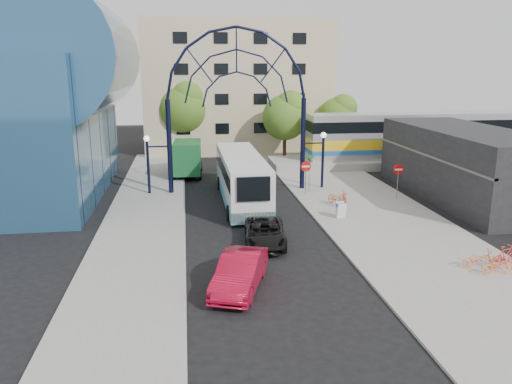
{
  "coord_description": "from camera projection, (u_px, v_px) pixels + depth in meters",
  "views": [
    {
      "loc": [
        -3.8,
        -22.7,
        9.33
      ],
      "look_at": [
        0.27,
        6.0,
        1.97
      ],
      "focal_mm": 35.0,
      "sensor_mm": 36.0,
      "label": 1
    }
  ],
  "objects": [
    {
      "name": "bike_far_b",
      "position": [
        506.0,
        256.0,
        23.5
      ],
      "size": [
        1.76,
        0.97,
        1.02
      ],
      "primitive_type": "imported",
      "rotation": [
        0.0,
        0.0,
        1.88
      ],
      "color": "red",
      "rests_on": "sidewalk_east"
    },
    {
      "name": "bike_near_a",
      "position": [
        336.0,
        198.0,
        33.7
      ],
      "size": [
        1.18,
        1.99,
        0.99
      ],
      "primitive_type": "imported",
      "rotation": [
        0.0,
        0.0,
        0.3
      ],
      "color": "orange",
      "rests_on": "sidewalk_east"
    },
    {
      "name": "ground",
      "position": [
        268.0,
        260.0,
        24.6
      ],
      "size": [
        120.0,
        120.0,
        0.0
      ],
      "primitive_type": "plane",
      "color": "black",
      "rests_on": "ground"
    },
    {
      "name": "green_truck",
      "position": [
        188.0,
        158.0,
        43.38
      ],
      "size": [
        2.62,
        6.19,
        3.07
      ],
      "rotation": [
        0.0,
        0.0,
        -0.05
      ],
      "color": "black",
      "rests_on": "ground"
    },
    {
      "name": "sidewalk_east",
      "position": [
        390.0,
        227.0,
        29.51
      ],
      "size": [
        8.0,
        56.0,
        0.12
      ],
      "primitive_type": "cube",
      "color": "gray",
      "rests_on": "ground"
    },
    {
      "name": "apartment_block",
      "position": [
        235.0,
        87.0,
        56.7
      ],
      "size": [
        20.0,
        12.1,
        14.0
      ],
      "color": "#CBB78D",
      "rests_on": "ground"
    },
    {
      "name": "street_name_sign",
      "position": [
        309.0,
        166.0,
        36.87
      ],
      "size": [
        0.7,
        0.7,
        2.8
      ],
      "color": "slate",
      "rests_on": "sidewalk_east"
    },
    {
      "name": "commercial_block_east",
      "position": [
        465.0,
        164.0,
        35.75
      ],
      "size": [
        6.0,
        16.0,
        5.0
      ],
      "primitive_type": "cube",
      "color": "black",
      "rests_on": "ground"
    },
    {
      "name": "plaza_west",
      "position": [
        143.0,
        227.0,
        29.45
      ],
      "size": [
        5.0,
        50.0,
        0.12
      ],
      "primitive_type": "cube",
      "color": "gray",
      "rests_on": "ground"
    },
    {
      "name": "bike_far_a",
      "position": [
        480.0,
        259.0,
        23.32
      ],
      "size": [
        1.71,
        0.66,
        0.88
      ],
      "primitive_type": "imported",
      "rotation": [
        0.0,
        0.0,
        1.53
      ],
      "color": "orange",
      "rests_on": "sidewalk_east"
    },
    {
      "name": "bike_near_b",
      "position": [
        344.0,
        197.0,
        34.14
      ],
      "size": [
        0.61,
        1.52,
        0.89
      ],
      "primitive_type": "imported",
      "rotation": [
        0.0,
        0.0,
        -0.13
      ],
      "color": "#D9452B",
      "rests_on": "sidewalk_east"
    },
    {
      "name": "bike_far_c",
      "position": [
        498.0,
        266.0,
        22.56
      ],
      "size": [
        1.56,
        0.6,
        0.81
      ],
      "primitive_type": "imported",
      "rotation": [
        0.0,
        0.0,
        1.61
      ],
      "color": "orange",
      "rests_on": "sidewalk_east"
    },
    {
      "name": "sandwich_board",
      "position": [
        341.0,
        208.0,
        30.91
      ],
      "size": [
        0.55,
        0.61,
        0.99
      ],
      "color": "white",
      "rests_on": "sidewalk_east"
    },
    {
      "name": "stop_sign",
      "position": [
        306.0,
        169.0,
        36.27
      ],
      "size": [
        0.8,
        0.07,
        2.5
      ],
      "color": "slate",
      "rests_on": "sidewalk_east"
    },
    {
      "name": "black_suv",
      "position": [
        265.0,
        233.0,
        26.69
      ],
      "size": [
        2.7,
        4.9,
        1.3
      ],
      "primitive_type": "imported",
      "rotation": [
        0.0,
        0.0,
        -0.12
      ],
      "color": "black",
      "rests_on": "ground"
    },
    {
      "name": "train_car",
      "position": [
        436.0,
        135.0,
        47.72
      ],
      "size": [
        25.1,
        3.05,
        4.2
      ],
      "color": "#B7B7BC",
      "rests_on": "train_platform"
    },
    {
      "name": "city_bus",
      "position": [
        242.0,
        177.0,
        34.86
      ],
      "size": [
        2.9,
        12.12,
        3.32
      ],
      "rotation": [
        0.0,
        0.0,
        0.0
      ],
      "color": "silver",
      "rests_on": "ground"
    },
    {
      "name": "do_not_enter_sign",
      "position": [
        398.0,
        173.0,
        35.2
      ],
      "size": [
        0.76,
        0.07,
        2.48
      ],
      "color": "slate",
      "rests_on": "sidewalk_east"
    },
    {
      "name": "red_sedan",
      "position": [
        240.0,
        272.0,
        21.27
      ],
      "size": [
        3.1,
        4.99,
        1.55
      ],
      "primitive_type": "imported",
      "rotation": [
        0.0,
        0.0,
        -0.33
      ],
      "color": "#A20925",
      "rests_on": "ground"
    },
    {
      "name": "transit_hall",
      "position": [
        20.0,
        104.0,
        35.26
      ],
      "size": [
        16.5,
        18.0,
        14.5
      ],
      "color": "#28547A",
      "rests_on": "ground"
    },
    {
      "name": "tree_north_a",
      "position": [
        286.0,
        115.0,
        49.18
      ],
      "size": [
        4.48,
        4.48,
        7.0
      ],
      "color": "#382314",
      "rests_on": "ground"
    },
    {
      "name": "tree_north_b",
      "position": [
        184.0,
        106.0,
        51.49
      ],
      "size": [
        5.12,
        5.12,
        8.0
      ],
      "color": "#382314",
      "rests_on": "ground"
    },
    {
      "name": "train_platform",
      "position": [
        434.0,
        160.0,
        48.33
      ],
      "size": [
        32.0,
        5.0,
        0.8
      ],
      "primitive_type": "cube",
      "color": "gray",
      "rests_on": "ground"
    },
    {
      "name": "gateway_arch",
      "position": [
        237.0,
        77.0,
        35.92
      ],
      "size": [
        13.64,
        0.44,
        12.1
      ],
      "color": "black",
      "rests_on": "ground"
    },
    {
      "name": "tree_north_c",
      "position": [
        339.0,
        116.0,
        51.99
      ],
      "size": [
        4.16,
        4.16,
        6.5
      ],
      "color": "#382314",
      "rests_on": "ground"
    }
  ]
}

